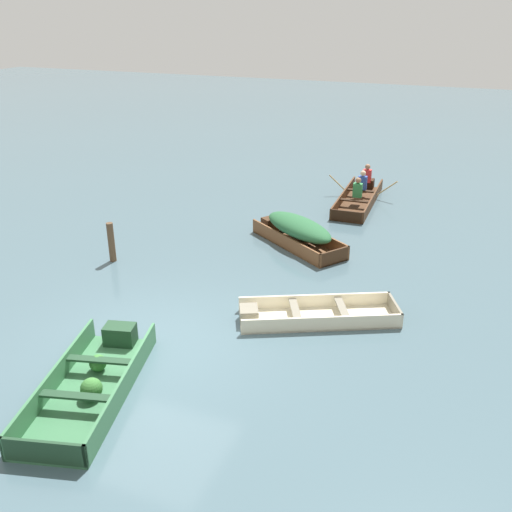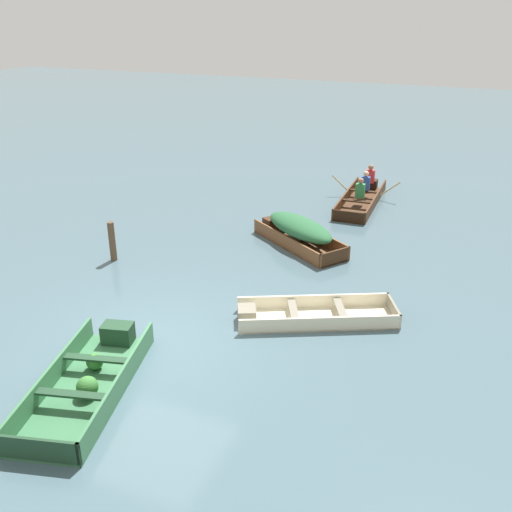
# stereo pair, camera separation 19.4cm
# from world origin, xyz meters

# --- Properties ---
(ground_plane) EXTENTS (80.00, 80.00, 0.00)m
(ground_plane) POSITION_xyz_m (0.00, 0.00, 0.00)
(ground_plane) COLOR #47606B
(dinghy_green_foreground) EXTENTS (2.02, 3.47, 0.41)m
(dinghy_green_foreground) POSITION_xyz_m (-0.27, -1.48, 0.15)
(dinghy_green_foreground) COLOR #387047
(dinghy_green_foreground) RESTS_ON ground
(skiff_cream_near_moored) EXTENTS (3.27, 2.26, 0.32)m
(skiff_cream_near_moored) POSITION_xyz_m (2.44, 2.00, 0.11)
(skiff_cream_near_moored) COLOR beige
(skiff_cream_near_moored) RESTS_ON ground
(skiff_wooden_brown_mid_moored) EXTENTS (2.95, 2.44, 0.74)m
(skiff_wooden_brown_mid_moored) POSITION_xyz_m (0.96, 5.62, 0.42)
(skiff_wooden_brown_mid_moored) COLOR brown
(skiff_wooden_brown_mid_moored) RESTS_ON ground
(rowboat_dark_varnish_with_crew) EXTENTS (2.24, 3.73, 0.91)m
(rowboat_dark_varnish_with_crew) POSITION_xyz_m (1.68, 9.84, 0.20)
(rowboat_dark_varnish_with_crew) COLOR #4C2D19
(rowboat_dark_varnish_with_crew) RESTS_ON ground
(mooring_post) EXTENTS (0.16, 0.16, 1.00)m
(mooring_post) POSITION_xyz_m (-2.96, 2.94, 0.50)
(mooring_post) COLOR brown
(mooring_post) RESTS_ON ground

